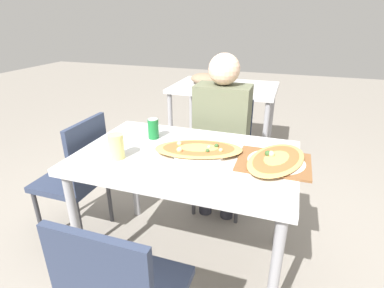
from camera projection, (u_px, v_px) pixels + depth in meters
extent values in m
plane|color=gray|center=(187.00, 259.00, 1.96)|extent=(14.00, 14.00, 0.00)
cube|color=silver|center=(186.00, 157.00, 1.66)|extent=(1.19, 0.78, 0.04)
cylinder|color=#99999E|center=(76.00, 230.00, 1.68)|extent=(0.05, 0.05, 0.72)
cylinder|color=#99999E|center=(274.00, 280.00, 1.36)|extent=(0.05, 0.05, 0.72)
cylinder|color=#99999E|center=(134.00, 174.00, 2.26)|extent=(0.05, 0.05, 0.72)
cylinder|color=#99999E|center=(282.00, 200.00, 1.94)|extent=(0.05, 0.05, 0.72)
cube|color=#2D3851|center=(221.00, 160.00, 2.33)|extent=(0.40, 0.40, 0.04)
cube|color=#2D3851|center=(228.00, 124.00, 2.40)|extent=(0.38, 0.03, 0.43)
cylinder|color=#38383D|center=(237.00, 200.00, 2.23)|extent=(0.03, 0.03, 0.40)
cylinder|color=#38383D|center=(194.00, 192.00, 2.33)|extent=(0.03, 0.03, 0.40)
cylinder|color=#38383D|center=(245.00, 178.00, 2.52)|extent=(0.03, 0.03, 0.40)
cylinder|color=#38383D|center=(206.00, 172.00, 2.62)|extent=(0.03, 0.03, 0.40)
cube|color=#2D3851|center=(99.00, 288.00, 0.97)|extent=(0.38, 0.03, 0.43)
cylinder|color=#38383D|center=(123.00, 288.00, 1.51)|extent=(0.03, 0.03, 0.40)
cube|color=#2D3851|center=(71.00, 180.00, 2.06)|extent=(0.40, 0.40, 0.04)
cube|color=#2D3851|center=(89.00, 153.00, 1.91)|extent=(0.03, 0.38, 0.43)
cylinder|color=#38383D|center=(39.00, 216.00, 2.05)|extent=(0.03, 0.03, 0.40)
cylinder|color=#38383D|center=(72.00, 191.00, 2.34)|extent=(0.03, 0.03, 0.40)
cylinder|color=#38383D|center=(80.00, 227.00, 1.95)|extent=(0.03, 0.03, 0.40)
cylinder|color=#38383D|center=(109.00, 199.00, 2.24)|extent=(0.03, 0.03, 0.40)
cylinder|color=#2D2D38|center=(228.00, 192.00, 2.29)|extent=(0.10, 0.10, 0.44)
cylinder|color=#2D2D38|center=(206.00, 188.00, 2.34)|extent=(0.10, 0.10, 0.44)
cube|color=#60664C|center=(222.00, 124.00, 2.19)|extent=(0.39, 0.23, 0.58)
sphere|color=beige|center=(224.00, 69.00, 2.03)|extent=(0.22, 0.22, 0.22)
cylinder|color=white|center=(199.00, 152.00, 1.66)|extent=(0.31, 0.31, 0.01)
ellipsoid|color=tan|center=(199.00, 149.00, 1.66)|extent=(0.54, 0.37, 0.02)
ellipsoid|color=#D16033|center=(199.00, 148.00, 1.65)|extent=(0.44, 0.31, 0.01)
sphere|color=#335928|center=(207.00, 151.00, 1.60)|extent=(0.02, 0.02, 0.02)
sphere|color=beige|center=(209.00, 147.00, 1.65)|extent=(0.02, 0.02, 0.02)
sphere|color=#335928|center=(217.00, 146.00, 1.66)|extent=(0.03, 0.03, 0.03)
sphere|color=beige|center=(179.00, 150.00, 1.61)|extent=(0.03, 0.03, 0.03)
sphere|color=beige|center=(221.00, 150.00, 1.61)|extent=(0.02, 0.02, 0.02)
sphere|color=beige|center=(179.00, 144.00, 1.69)|extent=(0.03, 0.03, 0.03)
cylinder|color=#197233|center=(153.00, 129.00, 1.84)|extent=(0.07, 0.07, 0.12)
cylinder|color=silver|center=(153.00, 119.00, 1.81)|extent=(0.06, 0.06, 0.00)
cylinder|color=#E0DB7F|center=(116.00, 146.00, 1.58)|extent=(0.08, 0.08, 0.13)
cube|color=brown|center=(274.00, 162.00, 1.55)|extent=(0.37, 0.30, 0.01)
cylinder|color=white|center=(276.00, 162.00, 1.54)|extent=(0.29, 0.29, 0.01)
ellipsoid|color=tan|center=(276.00, 159.00, 1.54)|extent=(0.37, 0.51, 0.02)
ellipsoid|color=#D16033|center=(276.00, 158.00, 1.53)|extent=(0.31, 0.41, 0.01)
sphere|color=maroon|center=(269.00, 155.00, 1.56)|extent=(0.02, 0.02, 0.02)
sphere|color=beige|center=(271.00, 154.00, 1.56)|extent=(0.03, 0.03, 0.03)
sphere|color=#335928|center=(268.00, 154.00, 1.56)|extent=(0.04, 0.04, 0.04)
cube|color=silver|center=(225.00, 87.00, 3.23)|extent=(1.10, 0.80, 0.04)
ellipsoid|color=#8C7259|center=(205.00, 79.00, 3.27)|extent=(0.32, 0.24, 0.12)
cylinder|color=#99999E|center=(170.00, 126.00, 3.23)|extent=(0.05, 0.05, 0.72)
cylinder|color=#99999E|center=(265.00, 137.00, 2.94)|extent=(0.05, 0.05, 0.72)
cylinder|color=#99999E|center=(191.00, 108.00, 3.84)|extent=(0.05, 0.05, 0.72)
cylinder|color=#99999E|center=(271.00, 116.00, 3.54)|extent=(0.05, 0.05, 0.72)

